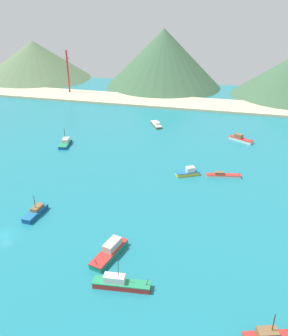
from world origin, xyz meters
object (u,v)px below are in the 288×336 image
fishing_boat_4 (36,212)px  fishing_boat_6 (110,251)px  fishing_boat_5 (65,143)px  fishing_boat_2 (156,124)px  fishing_boat_0 (188,172)px  fishing_boat_7 (223,175)px  fishing_boat_1 (241,139)px  radio_tower (68,72)px  fishing_boat_3 (120,283)px

fishing_boat_4 → fishing_boat_6: 25.62m
fishing_boat_4 → fishing_boat_5: bearing=106.6°
fishing_boat_2 → fishing_boat_5: 40.67m
fishing_boat_0 → fishing_boat_7: bearing=6.6°
fishing_boat_1 → fishing_boat_4: size_ratio=1.12×
fishing_boat_0 → fishing_boat_2: (-19.86, 42.76, -0.21)m
fishing_boat_0 → fishing_boat_7: (10.55, 1.22, -0.32)m
fishing_boat_0 → fishing_boat_2: fishing_boat_0 is taller
fishing_boat_5 → fishing_boat_6: bearing=-56.3°
fishing_boat_7 → radio_tower: 121.63m
fishing_boat_5 → fishing_boat_7: bearing=-11.5°
fishing_boat_2 → fishing_boat_0: bearing=-65.1°
fishing_boat_2 → fishing_boat_5: bearing=-133.0°
fishing_boat_1 → fishing_boat_2: (-34.98, 8.92, -0.13)m
fishing_boat_0 → fishing_boat_6: bearing=-104.0°
fishing_boat_6 → fishing_boat_7: bearing=64.2°
fishing_boat_2 → fishing_boat_6: size_ratio=0.82×
fishing_boat_2 → fishing_boat_5: size_ratio=1.03×
fishing_boat_6 → radio_tower: (-67.97, 125.75, 11.00)m
fishing_boat_0 → fishing_boat_3: size_ratio=0.67×
fishing_boat_0 → fishing_boat_3: fishing_boat_3 is taller
fishing_boat_2 → fishing_boat_3: 94.82m
fishing_boat_6 → radio_tower: radio_tower is taller
fishing_boat_5 → radio_tower: bearing=113.8°
fishing_boat_6 → fishing_boat_7: size_ratio=1.06×
fishing_boat_1 → fishing_boat_3: bearing=-103.7°
fishing_boat_3 → fishing_boat_6: fishing_boat_3 is taller
fishing_boat_2 → fishing_boat_3: (14.26, -93.74, 0.27)m
fishing_boat_2 → fishing_boat_4: fishing_boat_4 is taller
fishing_boat_1 → fishing_boat_4: fishing_boat_4 is taller
fishing_boat_0 → fishing_boat_1: bearing=65.9°
fishing_boat_1 → radio_tower: radio_tower is taller
fishing_boat_3 → fishing_boat_4: bearing=146.8°
fishing_boat_0 → fishing_boat_5: fishing_boat_5 is taller
fishing_boat_1 → fishing_boat_5: size_ratio=1.06×
fishing_boat_0 → fishing_boat_2: 47.15m
fishing_boat_5 → fishing_boat_2: bearing=47.0°
fishing_boat_0 → fishing_boat_4: fishing_boat_4 is taller
fishing_boat_5 → fishing_boat_7: size_ratio=0.84×
fishing_boat_6 → radio_tower: 143.37m
fishing_boat_3 → fishing_boat_4: 34.04m
fishing_boat_1 → fishing_boat_6: 80.61m
fishing_boat_2 → fishing_boat_3: fishing_boat_3 is taller
fishing_boat_0 → radio_tower: (-78.56, 83.20, 11.19)m
fishing_boat_5 → fishing_boat_6: (37.00, -55.57, 0.20)m
fishing_boat_7 → fishing_boat_2: bearing=126.2°
fishing_boat_6 → fishing_boat_3: bearing=-59.4°
fishing_boat_2 → fishing_boat_4: 76.45m
fishing_boat_5 → fishing_boat_7: 59.33m
fishing_boat_7 → fishing_boat_5: bearing=168.5°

